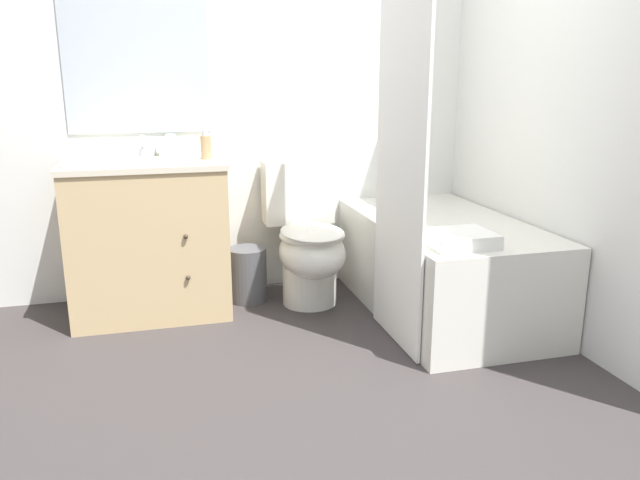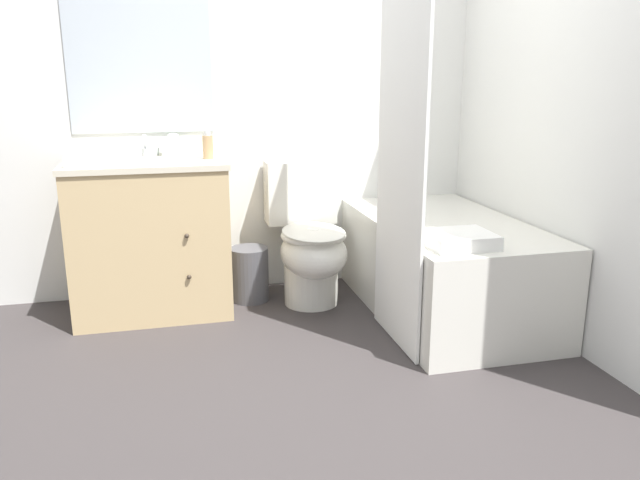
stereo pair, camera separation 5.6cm
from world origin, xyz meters
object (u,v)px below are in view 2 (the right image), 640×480
soap_dispenser (208,146)px  bath_towel_folded (459,239)px  sink_faucet (146,149)px  vanity_cabinet (151,235)px  tissue_box (174,146)px  bathtub (444,266)px  wastebasket (250,274)px  toilet (309,241)px  hand_towel_folded (90,160)px

soap_dispenser → bath_towel_folded: bearing=-40.1°
sink_faucet → vanity_cabinet: bearing=-90.0°
sink_faucet → tissue_box: (0.15, -0.01, 0.01)m
vanity_cabinet → bath_towel_folded: vanity_cabinet is taller
bathtub → soap_dispenser: size_ratio=9.04×
wastebasket → bath_towel_folded: bearing=-48.1°
vanity_cabinet → tissue_box: (0.15, 0.18, 0.46)m
sink_faucet → toilet: sink_faucet is taller
soap_dispenser → tissue_box: bearing=130.1°
toilet → soap_dispenser: (-0.54, 0.05, 0.54)m
wastebasket → soap_dispenser: bearing=-165.5°
toilet → hand_towel_folded: (-1.12, -0.06, 0.50)m
wastebasket → tissue_box: bearing=158.3°
sink_faucet → hand_towel_folded: (-0.26, -0.33, -0.01)m
sink_faucet → bathtub: bearing=-21.5°
vanity_cabinet → bath_towel_folded: size_ratio=2.83×
bathtub → soap_dispenser: bearing=162.3°
wastebasket → tissue_box: (-0.38, 0.15, 0.73)m
tissue_box → soap_dispenser: (0.17, -0.21, 0.02)m
wastebasket → hand_towel_folded: 1.07m
bath_towel_folded → hand_towel_folded: bearing=154.8°
vanity_cabinet → hand_towel_folded: bearing=-152.3°
soap_dispenser → hand_towel_folded: 0.60m
sink_faucet → soap_dispenser: bearing=-33.8°
soap_dispenser → sink_faucet: bearing=146.2°
wastebasket → bath_towel_folded: (0.83, -0.93, 0.39)m
tissue_box → bath_towel_folded: tissue_box is taller
bathtub → bath_towel_folded: (-0.17, -0.49, 0.29)m
sink_faucet → bath_towel_folded: size_ratio=0.48×
sink_faucet → toilet: size_ratio=0.18×
vanity_cabinet → wastebasket: 0.60m
tissue_box → bath_towel_folded: 1.66m
toilet → bath_towel_folded: size_ratio=2.65×
tissue_box → sink_faucet: bearing=175.6°
bath_towel_folded → soap_dispenser: bearing=139.9°
bathtub → bath_towel_folded: size_ratio=4.68×
toilet → hand_towel_folded: 1.23m
wastebasket → hand_towel_folded: (-0.79, -0.16, 0.70)m
toilet → hand_towel_folded: size_ratio=3.44×
tissue_box → soap_dispenser: soap_dispenser is taller
bath_towel_folded → wastebasket: bearing=131.9°
bathtub → toilet: bearing=153.1°
sink_faucet → wastebasket: (0.53, -0.16, -0.71)m
bath_towel_folded → sink_faucet: bearing=141.3°
vanity_cabinet → toilet: size_ratio=1.07×
vanity_cabinet → bathtub: vanity_cabinet is taller
sink_faucet → toilet: 1.04m
vanity_cabinet → bath_towel_folded: bearing=-33.5°
bathtub → wastebasket: size_ratio=4.42×
toilet → hand_towel_folded: hand_towel_folded is taller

